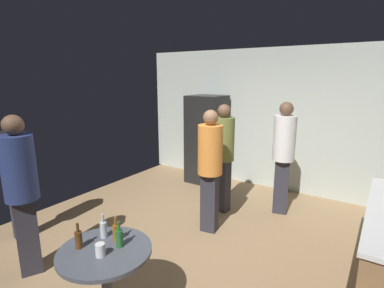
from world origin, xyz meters
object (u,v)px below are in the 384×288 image
at_px(person_in_navy_shirt, 21,184).
at_px(person_in_white_shirt, 284,149).
at_px(beer_bottle_brown, 79,239).
at_px(refrigerator, 207,139).
at_px(beer_bottle_amber, 116,232).
at_px(beer_bottle_green, 120,238).
at_px(person_in_olive_shirt, 223,150).
at_px(beer_bottle_clear, 103,229).
at_px(person_in_orange_shirt, 210,162).
at_px(foreground_table, 106,260).
at_px(plastic_cup_white, 100,250).
at_px(person_in_black_shirt, 16,169).

bearing_deg(person_in_navy_shirt, person_in_white_shirt, 85.24).
bearing_deg(person_in_navy_shirt, beer_bottle_brown, 21.18).
xyz_separation_m(refrigerator, beer_bottle_amber, (1.17, -3.54, -0.08)).
bearing_deg(beer_bottle_green, person_in_olive_shirt, 97.05).
xyz_separation_m(person_in_olive_shirt, person_in_navy_shirt, (-1.06, -2.61, 0.03)).
height_order(person_in_olive_shirt, person_in_white_shirt, person_in_white_shirt).
bearing_deg(beer_bottle_clear, person_in_white_shirt, 75.76).
bearing_deg(beer_bottle_green, person_in_orange_shirt, 94.95).
xyz_separation_m(beer_bottle_brown, person_in_white_shirt, (0.79, 3.17, 0.24)).
height_order(beer_bottle_amber, person_in_navy_shirt, person_in_navy_shirt).
distance_m(foreground_table, person_in_orange_shirt, 1.97).
distance_m(foreground_table, beer_bottle_amber, 0.24).
height_order(foreground_table, beer_bottle_green, beer_bottle_green).
distance_m(beer_bottle_brown, beer_bottle_clear, 0.24).
height_order(beer_bottle_green, person_in_white_shirt, person_in_white_shirt).
bearing_deg(beer_bottle_amber, refrigerator, 108.25).
height_order(foreground_table, beer_bottle_amber, beer_bottle_amber).
bearing_deg(refrigerator, person_in_olive_shirt, -48.64).
bearing_deg(beer_bottle_clear, beer_bottle_green, -6.17).
bearing_deg(person_in_navy_shirt, person_in_orange_shirt, 84.59).
height_order(person_in_olive_shirt, person_in_orange_shirt, person_in_olive_shirt).
relative_size(beer_bottle_brown, person_in_olive_shirt, 0.13).
height_order(person_in_white_shirt, person_in_navy_shirt, same).
xyz_separation_m(refrigerator, person_in_navy_shirt, (-0.10, -3.69, 0.16)).
height_order(plastic_cup_white, person_in_white_shirt, person_in_white_shirt).
bearing_deg(refrigerator, person_in_navy_shirt, -91.62).
bearing_deg(person_in_orange_shirt, person_in_black_shirt, -61.00).
xyz_separation_m(beer_bottle_amber, person_in_white_shirt, (0.61, 2.91, 0.24)).
bearing_deg(beer_bottle_green, beer_bottle_amber, 152.92).
distance_m(person_in_navy_shirt, person_in_orange_shirt, 2.27).
relative_size(refrigerator, beer_bottle_green, 7.83).
xyz_separation_m(beer_bottle_green, beer_bottle_clear, (-0.24, 0.03, 0.00)).
bearing_deg(person_in_orange_shirt, foreground_table, -5.97).
bearing_deg(beer_bottle_brown, person_in_white_shirt, 76.06).
xyz_separation_m(beer_bottle_clear, person_in_navy_shirt, (-1.13, -0.13, 0.24)).
xyz_separation_m(foreground_table, person_in_olive_shirt, (-0.24, 2.61, 0.40)).
relative_size(plastic_cup_white, person_in_olive_shirt, 0.06).
height_order(refrigerator, beer_bottle_clear, refrigerator).
bearing_deg(beer_bottle_brown, person_in_black_shirt, 166.49).
bearing_deg(beer_bottle_brown, beer_bottle_clear, 79.99).
relative_size(beer_bottle_green, person_in_orange_shirt, 0.13).
bearing_deg(refrigerator, beer_bottle_clear, -73.92).
relative_size(beer_bottle_green, beer_bottle_clear, 1.00).
height_order(beer_bottle_clear, person_in_olive_shirt, person_in_olive_shirt).
xyz_separation_m(person_in_black_shirt, person_in_navy_shirt, (0.84, -0.36, 0.08)).
height_order(beer_bottle_clear, person_in_navy_shirt, person_in_navy_shirt).
bearing_deg(person_in_orange_shirt, person_in_navy_shirt, -40.57).
distance_m(plastic_cup_white, person_in_navy_shirt, 1.37).
bearing_deg(plastic_cup_white, person_in_black_shirt, 168.53).
bearing_deg(person_in_navy_shirt, refrigerator, 115.10).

